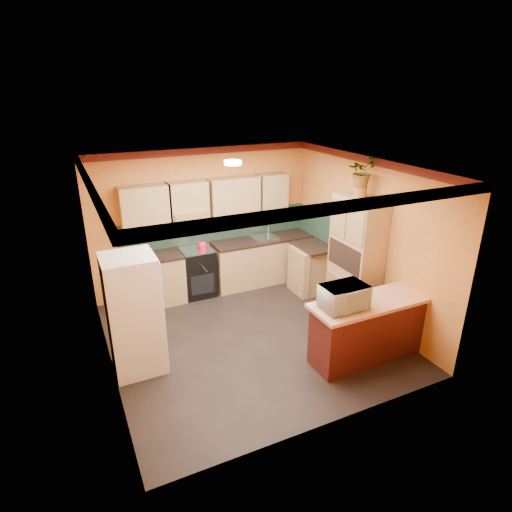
% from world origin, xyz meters
% --- Properties ---
extents(room_shell, '(4.24, 4.24, 2.72)m').
position_xyz_m(room_shell, '(0.02, 0.28, 2.09)').
color(room_shell, black).
rests_on(room_shell, ground).
extents(base_cabinets_back, '(3.65, 0.60, 0.88)m').
position_xyz_m(base_cabinets_back, '(0.35, 1.80, 0.44)').
color(base_cabinets_back, tan).
rests_on(base_cabinets_back, ground).
extents(countertop_back, '(3.65, 0.62, 0.04)m').
position_xyz_m(countertop_back, '(0.35, 1.80, 0.90)').
color(countertop_back, black).
rests_on(countertop_back, base_cabinets_back).
extents(stove, '(0.58, 0.58, 0.91)m').
position_xyz_m(stove, '(-0.28, 1.80, 0.46)').
color(stove, black).
rests_on(stove, ground).
extents(kettle, '(0.19, 0.19, 0.18)m').
position_xyz_m(kettle, '(-0.18, 1.75, 1.00)').
color(kettle, red).
rests_on(kettle, stove).
extents(sink, '(0.48, 0.40, 0.03)m').
position_xyz_m(sink, '(1.12, 1.80, 0.94)').
color(sink, silver).
rests_on(sink, countertop_back).
extents(base_cabinets_right, '(0.60, 0.80, 0.88)m').
position_xyz_m(base_cabinets_right, '(1.80, 1.03, 0.44)').
color(base_cabinets_right, tan).
rests_on(base_cabinets_right, ground).
extents(countertop_right, '(0.62, 0.80, 0.04)m').
position_xyz_m(countertop_right, '(1.80, 1.03, 0.90)').
color(countertop_right, black).
rests_on(countertop_right, base_cabinets_right).
extents(fridge, '(0.68, 0.66, 1.70)m').
position_xyz_m(fridge, '(-1.75, -0.04, 0.85)').
color(fridge, white).
rests_on(fridge, ground).
extents(pantry, '(0.48, 0.90, 2.10)m').
position_xyz_m(pantry, '(1.85, -0.13, 1.05)').
color(pantry, tan).
rests_on(pantry, ground).
extents(fern_pot, '(0.22, 0.22, 0.16)m').
position_xyz_m(fern_pot, '(1.85, -0.08, 2.18)').
color(fern_pot, brown).
rests_on(fern_pot, pantry).
extents(fern, '(0.52, 0.48, 0.47)m').
position_xyz_m(fern, '(1.85, -0.08, 2.50)').
color(fern, tan).
rests_on(fern, fern_pot).
extents(breakfast_bar, '(1.80, 0.55, 0.88)m').
position_xyz_m(breakfast_bar, '(1.37, -1.21, 0.44)').
color(breakfast_bar, '#471011').
rests_on(breakfast_bar, ground).
extents(bar_top, '(1.90, 0.65, 0.05)m').
position_xyz_m(bar_top, '(1.37, -1.21, 0.91)').
color(bar_top, tan).
rests_on(bar_top, breakfast_bar).
extents(microwave, '(0.61, 0.42, 0.33)m').
position_xyz_m(microwave, '(0.83, -1.21, 1.10)').
color(microwave, white).
rests_on(microwave, bar_top).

